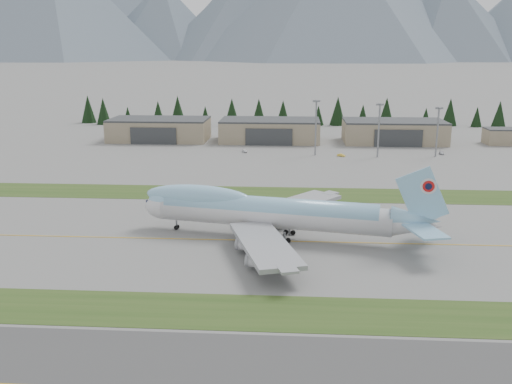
# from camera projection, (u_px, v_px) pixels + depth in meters

# --- Properties ---
(ground) EXTENTS (7000.00, 7000.00, 0.00)m
(ground) POSITION_uv_depth(u_px,v_px,m) (307.00, 242.00, 134.94)
(ground) COLOR slate
(ground) RESTS_ON ground
(grass_strip_near) EXTENTS (400.00, 14.00, 0.08)m
(grass_strip_near) POSITION_uv_depth(u_px,v_px,m) (312.00, 314.00, 98.18)
(grass_strip_near) COLOR #2C4819
(grass_strip_near) RESTS_ON ground
(grass_strip_far) EXTENTS (400.00, 18.00, 0.08)m
(grass_strip_far) POSITION_uv_depth(u_px,v_px,m) (304.00, 194.00, 178.48)
(grass_strip_far) COLOR #2C4819
(grass_strip_far) RESTS_ON ground
(taxiway_line_main) EXTENTS (400.00, 0.40, 0.02)m
(taxiway_line_main) POSITION_uv_depth(u_px,v_px,m) (307.00, 242.00, 134.94)
(taxiway_line_main) COLOR gold
(taxiway_line_main) RESTS_ON ground
(boeing_747_freighter) EXTENTS (74.37, 62.76, 19.50)m
(boeing_747_freighter) POSITION_uv_depth(u_px,v_px,m) (270.00, 212.00, 136.65)
(boeing_747_freighter) COLOR silver
(boeing_747_freighter) RESTS_ON ground
(hangar_left) EXTENTS (48.00, 26.60, 10.80)m
(hangar_left) POSITION_uv_depth(u_px,v_px,m) (160.00, 129.00, 283.05)
(hangar_left) COLOR gray
(hangar_left) RESTS_ON ground
(hangar_center) EXTENTS (48.00, 26.60, 10.80)m
(hangar_center) POSITION_uv_depth(u_px,v_px,m) (270.00, 130.00, 279.59)
(hangar_center) COLOR gray
(hangar_center) RESTS_ON ground
(hangar_right) EXTENTS (48.00, 26.60, 10.80)m
(hangar_right) POSITION_uv_depth(u_px,v_px,m) (394.00, 131.00, 275.81)
(hangar_right) COLOR gray
(hangar_right) RESTS_ON ground
(control_shed) EXTENTS (14.00, 12.00, 7.60)m
(control_shed) POSITION_uv_depth(u_px,v_px,m) (500.00, 136.00, 271.21)
(control_shed) COLOR gray
(control_shed) RESTS_ON ground
(floodlight_masts) EXTENTS (95.40, 6.19, 24.67)m
(floodlight_masts) POSITION_uv_depth(u_px,v_px,m) (419.00, 119.00, 236.59)
(floodlight_masts) COLOR gray
(floodlight_masts) RESTS_ON ground
(service_vehicle_a) EXTENTS (2.98, 4.14, 1.31)m
(service_vehicle_a) POSITION_uv_depth(u_px,v_px,m) (245.00, 152.00, 250.47)
(service_vehicle_a) COLOR white
(service_vehicle_a) RESTS_ON ground
(service_vehicle_b) EXTENTS (3.68, 2.97, 1.18)m
(service_vehicle_b) POSITION_uv_depth(u_px,v_px,m) (341.00, 156.00, 241.14)
(service_vehicle_b) COLOR yellow
(service_vehicle_b) RESTS_ON ground
(service_vehicle_c) EXTENTS (1.97, 4.31, 1.22)m
(service_vehicle_c) POSITION_uv_depth(u_px,v_px,m) (442.00, 154.00, 245.93)
(service_vehicle_c) COLOR silver
(service_vehicle_c) RESTS_ON ground
(conifer_belt) EXTENTS (267.15, 16.68, 16.87)m
(conifer_belt) POSITION_uv_depth(u_px,v_px,m) (285.00, 112.00, 338.35)
(conifer_belt) COLOR black
(conifer_belt) RESTS_ON ground
(mountain_ridge_front) EXTENTS (4271.65, 1225.53, 478.17)m
(mountain_ridge_front) POSITION_uv_depth(u_px,v_px,m) (300.00, 1.00, 2184.04)
(mountain_ridge_front) COLOR slate
(mountain_ridge_front) RESTS_ON ground
(mountain_ridge_rear) EXTENTS (4465.36, 1046.92, 523.46)m
(mountain_ridge_rear) POSITION_uv_depth(u_px,v_px,m) (283.00, 5.00, 2881.39)
(mountain_ridge_rear) COLOR slate
(mountain_ridge_rear) RESTS_ON ground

